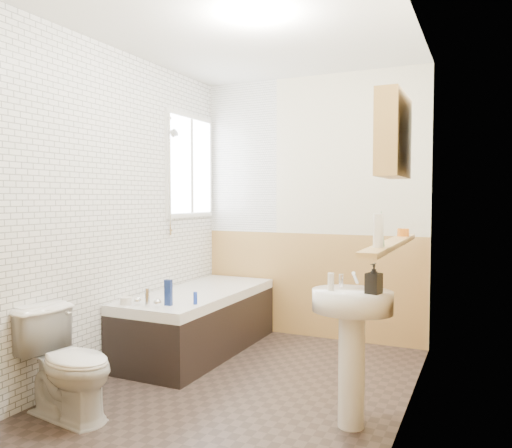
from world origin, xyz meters
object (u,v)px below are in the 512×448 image
(sink, at_px, (352,330))
(pine_shelf, at_px, (391,244))
(bathtub, at_px, (199,319))
(toilet, at_px, (68,364))
(medicine_cabinet, at_px, (393,136))

(sink, xyz_separation_m, pine_shelf, (0.20, 0.10, 0.50))
(bathtub, bearing_deg, toilet, -91.17)
(pine_shelf, xyz_separation_m, medicine_cabinet, (-0.03, 0.19, 0.64))
(sink, relative_size, pine_shelf, 0.69)
(bathtub, bearing_deg, pine_shelf, -23.59)
(bathtub, height_order, medicine_cabinet, medicine_cabinet)
(bathtub, distance_m, pine_shelf, 2.09)
(toilet, bearing_deg, sink, -61.09)
(medicine_cabinet, bearing_deg, toilet, -153.47)
(pine_shelf, bearing_deg, sink, -153.66)
(toilet, distance_m, medicine_cabinet, 2.42)
(pine_shelf, bearing_deg, toilet, -158.76)
(bathtub, distance_m, medicine_cabinet, 2.33)
(bathtub, xyz_separation_m, sink, (1.57, -0.87, 0.30))
(sink, bearing_deg, bathtub, 138.84)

